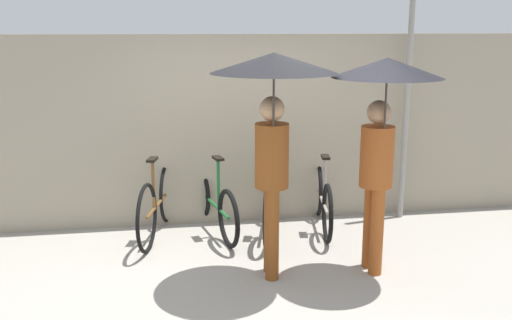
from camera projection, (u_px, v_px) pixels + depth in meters
name	position (u px, v px, depth m)	size (l,w,h in m)	color
ground_plane	(265.00, 290.00, 5.28)	(30.00, 30.00, 0.00)	#9E998E
back_wall	(237.00, 130.00, 6.94)	(10.10, 0.12, 2.29)	gray
parked_bicycle_0	(158.00, 202.00, 6.58)	(0.56, 1.71, 1.01)	black
parked_bicycle_1	(214.00, 203.00, 6.73)	(0.54, 1.70, 1.04)	black
parked_bicycle_2	(269.00, 201.00, 6.73)	(0.57, 1.71, 0.97)	black
parked_bicycle_3	(322.00, 199.00, 6.84)	(0.45, 1.63, 1.00)	black
pedestrian_leading	(273.00, 99.00, 5.10)	(1.14, 1.14, 2.16)	brown
pedestrian_center	(383.00, 107.00, 5.24)	(1.01, 1.01, 2.11)	#9E4C1E
awning_pole	(406.00, 112.00, 7.00)	(0.07, 0.07, 2.70)	gray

